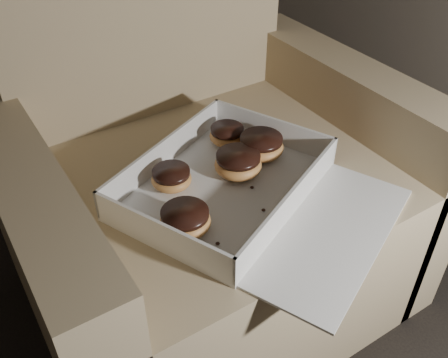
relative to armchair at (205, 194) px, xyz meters
The scene contains 11 objects.
armchair is the anchor object (origin of this frame).
bakery_box 0.21m from the armchair, 94.40° to the right, with size 0.52×0.55×0.06m.
donut_a 0.18m from the armchair, 83.03° to the right, with size 0.09×0.09×0.05m.
donut_b 0.15m from the armchair, ahead, with size 0.07×0.07×0.04m.
donut_c 0.19m from the armchair, 44.45° to the right, with size 0.09×0.09×0.05m.
donut_d 0.19m from the armchair, 146.72° to the right, with size 0.07×0.07×0.04m.
donut_e 0.28m from the armchair, 127.89° to the right, with size 0.09×0.09×0.04m.
crumb_a 0.20m from the armchair, 86.23° to the right, with size 0.01×0.01×0.00m, color black.
crumb_b 0.30m from the armchair, 115.96° to the right, with size 0.01×0.01×0.00m, color black.
crumb_c 0.18m from the armchair, 50.85° to the right, with size 0.01×0.01×0.00m, color black.
crumb_d 0.25m from the armchair, 92.30° to the right, with size 0.01×0.01×0.00m, color black.
Camera 1 is at (0.52, 0.30, 0.97)m, focal length 40.00 mm.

